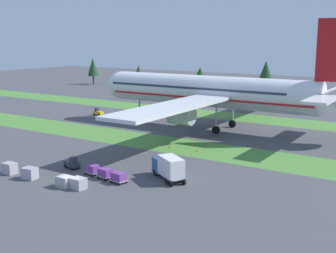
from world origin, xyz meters
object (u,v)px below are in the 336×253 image
cargo_dolly_second (105,173)px  taxiway_marker_1 (198,151)px  cargo_dolly_lead (92,169)px  uld_container_2 (78,183)px  baggage_tug (72,163)px  cargo_dolly_third (118,177)px  catering_truck (168,167)px  airliner (215,92)px  taxiway_marker_0 (170,146)px  ground_crew_marshaller (169,165)px  uld_container_0 (9,168)px  uld_container_3 (65,182)px  pushback_tractor (98,112)px  uld_container_1 (30,173)px

cargo_dolly_second → taxiway_marker_1: cargo_dolly_second is taller
cargo_dolly_lead → uld_container_2: bearing=-146.3°
baggage_tug → cargo_dolly_third: 10.83m
baggage_tug → catering_truck: 16.22m
airliner → taxiway_marker_0: airliner is taller
airliner → cargo_dolly_lead: (0.10, -40.40, -7.66)m
ground_crew_marshaller → taxiway_marker_1: bearing=104.3°
uld_container_0 → uld_container_3: uld_container_0 is taller
pushback_tractor → uld_container_0: 52.36m
uld_container_1 → baggage_tug: bearing=78.7°
cargo_dolly_second → uld_container_3: bearing=167.7°
catering_truck → taxiway_marker_1: (-4.16, 16.28, -1.72)m
ground_crew_marshaller → taxiway_marker_1: (-1.85, 12.64, -0.71)m
ground_crew_marshaller → uld_container_1: size_ratio=0.87×
cargo_dolly_second → uld_container_3: uld_container_3 is taller
pushback_tractor → uld_container_2: bearing=38.9°
uld_container_2 → uld_container_3: size_ratio=1.00×
cargo_dolly_third → taxiway_marker_0: size_ratio=3.86×
uld_container_0 → taxiway_marker_1: bearing=56.8°
taxiway_marker_1 → uld_container_3: bearing=-102.7°
catering_truck → uld_container_0: catering_truck is taller
cargo_dolly_lead → cargo_dolly_third: (5.73, -0.90, 0.00)m
airliner → uld_container_3: size_ratio=36.81×
cargo_dolly_third → taxiway_marker_1: bearing=6.4°
cargo_dolly_third → cargo_dolly_second: bearing=90.0°
catering_truck → taxiway_marker_1: size_ratio=15.17×
taxiway_marker_1 → uld_container_0: bearing=-123.2°
airliner → uld_container_2: airliner is taller
ground_crew_marshaller → cargo_dolly_third: bearing=-101.6°
ground_crew_marshaller → uld_container_1: bearing=-130.2°
airliner → uld_container_3: bearing=-179.4°
uld_container_3 → taxiway_marker_0: size_ratio=3.21×
uld_container_2 → uld_container_3: uld_container_3 is taller
ground_crew_marshaller → uld_container_2: bearing=-107.2°
cargo_dolly_second → pushback_tractor: pushback_tractor is taller
airliner → uld_container_0: 48.65m
airliner → pushback_tractor: (-34.64, -0.14, -7.77)m
baggage_tug → uld_container_2: (7.62, -6.52, -0.04)m
baggage_tug → cargo_dolly_lead: bearing=-90.0°
ground_crew_marshaller → taxiway_marker_0: size_ratio=2.79×
ground_crew_marshaller → taxiway_marker_0: bearing=127.7°
cargo_dolly_second → taxiway_marker_1: 21.36m
ground_crew_marshaller → uld_container_3: bearing=-113.1°
taxiway_marker_1 → uld_container_1: bearing=-115.9°
pushback_tractor → catering_truck: bearing=51.5°
taxiway_marker_0 → taxiway_marker_1: size_ratio=1.33×
taxiway_marker_1 → cargo_dolly_second: bearing=-100.3°
uld_container_2 → airliner: bearing=93.4°
taxiway_marker_0 → taxiway_marker_1: (5.94, 0.02, -0.08)m
ground_crew_marshaller → uld_container_3: size_ratio=0.87×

